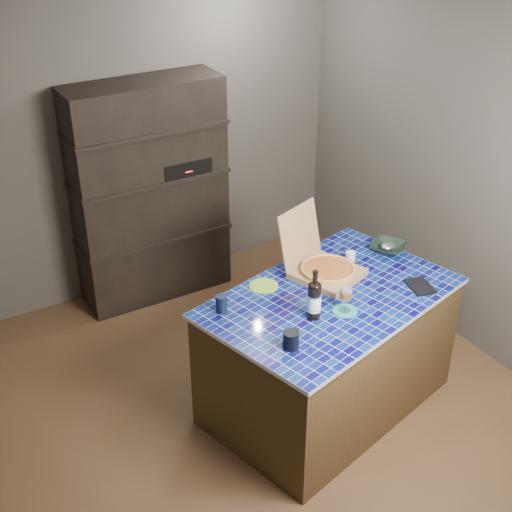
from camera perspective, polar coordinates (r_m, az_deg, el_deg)
room at (r=4.31m, az=-0.79°, el=1.84°), size 3.50×3.50×3.50m
shelving_unit at (r=5.71m, az=-8.42°, el=5.00°), size 1.20×0.41×1.80m
kitchen_island at (r=4.70m, az=5.78°, el=-7.58°), size 1.77×1.36×0.86m
pizza_box at (r=4.62m, az=5.51°, el=-0.93°), size 0.52×0.57×0.42m
mead_bottle at (r=4.18m, az=4.68°, el=-3.49°), size 0.09×0.09×0.32m
teal_trivet at (r=4.31m, az=7.12°, el=-4.38°), size 0.15×0.15×0.01m
wine_glass at (r=4.25m, az=7.22°, el=-3.01°), size 0.08×0.08×0.18m
tumbler at (r=3.97m, az=2.82°, el=-6.71°), size 0.09×0.09×0.10m
dvd_case at (r=4.62m, az=12.99°, el=-2.37°), size 0.18×0.22×0.02m
bowl at (r=4.97m, az=10.52°, el=0.68°), size 0.33×0.33×0.06m
foil_contents at (r=4.97m, az=10.54°, el=0.78°), size 0.11×0.09×0.05m
white_jar at (r=4.83m, az=7.56°, el=-0.02°), size 0.07×0.07×0.06m
navy_cup at (r=4.26m, az=-2.79°, el=-3.84°), size 0.07×0.07×0.11m
green_trivet at (r=4.52m, az=0.64°, el=-2.39°), size 0.18×0.18×0.01m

